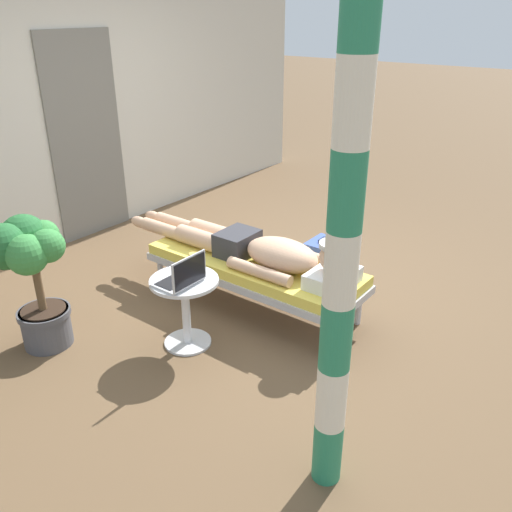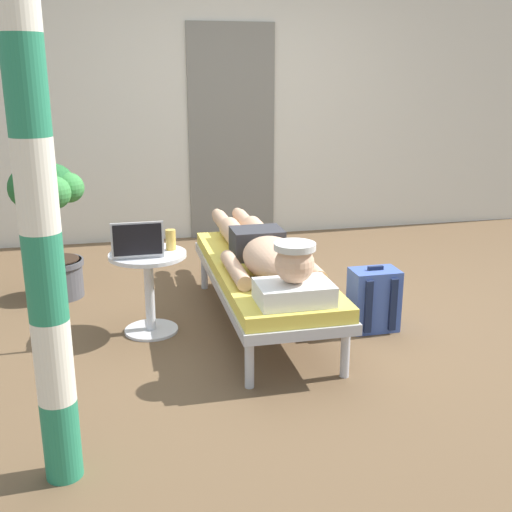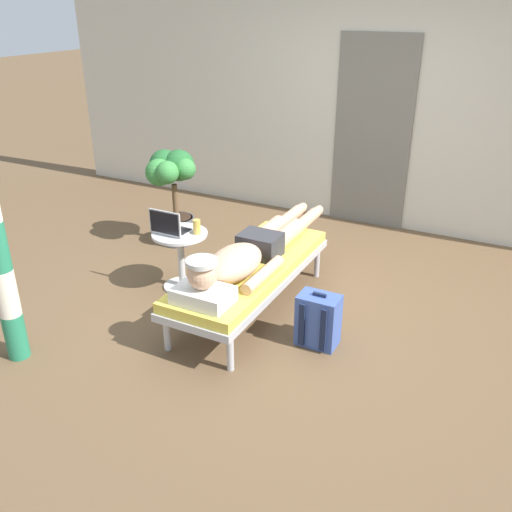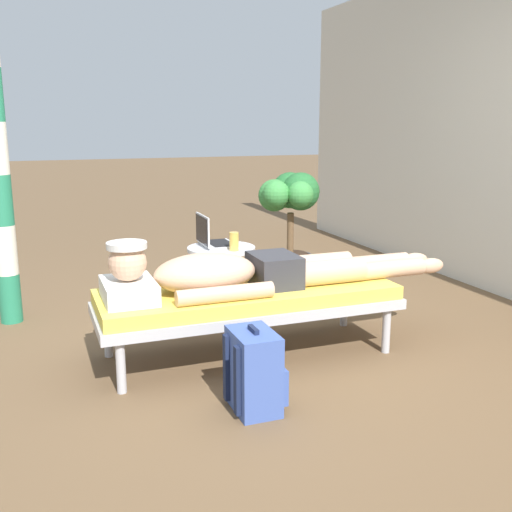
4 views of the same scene
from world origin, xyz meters
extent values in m
plane|color=brown|center=(0.00, 0.00, 0.00)|extent=(40.00, 40.00, 0.00)
cube|color=beige|center=(-0.24, 2.25, 1.35)|extent=(7.60, 0.20, 2.70)
cube|color=slate|center=(0.01, 2.14, 1.02)|extent=(0.84, 0.03, 2.04)
cylinder|color=#B7B7BC|center=(-0.50, 0.60, 0.14)|extent=(0.05, 0.05, 0.28)
cylinder|color=#B7B7BC|center=(0.03, 0.60, 0.14)|extent=(0.05, 0.05, 0.28)
cylinder|color=#B7B7BC|center=(-0.50, -1.00, 0.14)|extent=(0.05, 0.05, 0.28)
cylinder|color=#B7B7BC|center=(0.03, -1.00, 0.14)|extent=(0.05, 0.05, 0.28)
cube|color=#B7B7BC|center=(-0.24, -0.20, 0.31)|extent=(0.63, 1.80, 0.06)
cube|color=#E5CC4C|center=(-0.24, -0.20, 0.38)|extent=(0.61, 1.77, 0.08)
cube|color=white|center=(-0.24, -0.90, 0.47)|extent=(0.40, 0.28, 0.11)
sphere|color=#D8A884|center=(-0.24, -0.90, 0.64)|extent=(0.21, 0.21, 0.21)
cylinder|color=silver|center=(-0.24, -0.90, 0.73)|extent=(0.22, 0.22, 0.03)
ellipsoid|color=#D8A884|center=(-0.24, -0.46, 0.54)|extent=(0.35, 0.60, 0.23)
cylinder|color=#D8A884|center=(-0.46, -0.41, 0.46)|extent=(0.09, 0.55, 0.09)
cylinder|color=#D8A884|center=(-0.02, -0.41, 0.46)|extent=(0.09, 0.55, 0.09)
cube|color=#333338|center=(-0.24, -0.03, 0.52)|extent=(0.33, 0.26, 0.19)
cylinder|color=#D8A884|center=(-0.32, 0.31, 0.49)|extent=(0.15, 0.42, 0.15)
cylinder|color=#D8A884|center=(-0.32, 0.74, 0.47)|extent=(0.11, 0.44, 0.11)
ellipsoid|color=#D8A884|center=(-0.32, 1.03, 0.47)|extent=(0.09, 0.20, 0.10)
cylinder|color=#D8A884|center=(-0.15, 0.31, 0.49)|extent=(0.15, 0.42, 0.15)
cylinder|color=#D8A884|center=(-0.15, 0.74, 0.47)|extent=(0.11, 0.44, 0.11)
ellipsoid|color=#D8A884|center=(-0.15, 1.03, 0.47)|extent=(0.09, 0.20, 0.10)
cylinder|color=silver|center=(-0.96, -0.14, 0.01)|extent=(0.34, 0.34, 0.02)
cylinder|color=silver|center=(-0.96, -0.14, 0.26)|extent=(0.06, 0.06, 0.48)
cylinder|color=silver|center=(-0.96, -0.14, 0.51)|extent=(0.48, 0.48, 0.02)
cube|color=silver|center=(-1.02, -0.14, 0.53)|extent=(0.31, 0.22, 0.02)
cube|color=black|center=(-1.02, -0.13, 0.54)|extent=(0.27, 0.15, 0.00)
cube|color=silver|center=(-1.02, -0.25, 0.64)|extent=(0.31, 0.01, 0.21)
cube|color=black|center=(-1.02, -0.26, 0.64)|extent=(0.29, 0.00, 0.19)
cylinder|color=gold|center=(-0.81, -0.09, 0.59)|extent=(0.06, 0.06, 0.13)
cube|color=#3F59A5|center=(0.44, -0.41, 0.20)|extent=(0.30, 0.20, 0.40)
cube|color=#3F59A5|center=(0.44, -0.29, 0.13)|extent=(0.22, 0.04, 0.18)
cube|color=#192342|center=(0.36, -0.53, 0.20)|extent=(0.04, 0.02, 0.34)
cube|color=#192342|center=(0.52, -0.53, 0.20)|extent=(0.04, 0.02, 0.34)
cube|color=#192342|center=(0.44, -0.41, 0.41)|extent=(0.10, 0.02, 0.02)
cylinder|color=#4C4C51|center=(-1.57, 0.67, 0.14)|extent=(0.34, 0.34, 0.28)
cylinder|color=#4C4C51|center=(-1.57, 0.67, 0.26)|extent=(0.37, 0.37, 0.04)
cylinder|color=#332319|center=(-1.57, 0.67, 0.29)|extent=(0.31, 0.31, 0.01)
cylinder|color=brown|center=(-1.57, 0.67, 0.46)|extent=(0.06, 0.06, 0.36)
sphere|color=#38843D|center=(-1.45, 0.70, 0.80)|extent=(0.22, 0.22, 0.22)
sphere|color=#23602D|center=(-1.56, 0.75, 0.81)|extent=(0.32, 0.32, 0.32)
sphere|color=#23602D|center=(-1.71, 0.72, 0.81)|extent=(0.31, 0.31, 0.31)
sphere|color=#38843D|center=(-1.66, 0.56, 0.78)|extent=(0.27, 0.27, 0.27)
sphere|color=#38843D|center=(-1.53, 0.52, 0.80)|extent=(0.23, 0.23, 0.23)
cylinder|color=#267F59|center=(-1.41, -1.56, 0.17)|extent=(0.15, 0.15, 0.35)
cylinder|color=silver|center=(-1.41, -1.56, 0.52)|extent=(0.15, 0.15, 0.35)
camera|label=1|loc=(-3.26, -2.50, 2.23)|focal=37.58mm
camera|label=2|loc=(-1.13, -3.89, 1.61)|focal=43.84mm
camera|label=3|loc=(1.63, -3.69, 2.34)|focal=38.64mm
camera|label=4|loc=(3.01, -1.37, 1.39)|focal=42.30mm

